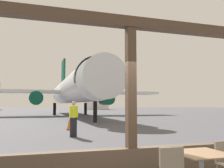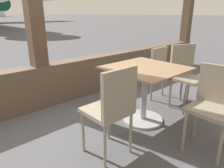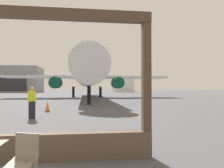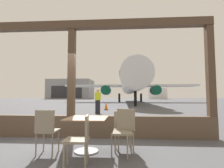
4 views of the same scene
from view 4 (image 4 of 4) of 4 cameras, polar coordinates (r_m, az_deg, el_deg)
The scene contains 12 objects.
ground_plane at distance 45.17m, azimuth 1.83°, elevation -5.70°, with size 220.00×220.00×0.00m, color #4C4C51.
window_frame at distance 5.37m, azimuth -13.29°, elevation -3.45°, with size 8.38×0.24×3.52m.
dining_table at distance 3.95m, azimuth -8.36°, elevation -14.92°, with size 0.88×0.88×0.73m.
cafe_chair_window_left at distance 3.13m, azimuth -10.21°, elevation -16.47°, with size 0.43×0.43×0.87m.
cafe_chair_window_right at distance 4.10m, azimuth 3.53°, elevation -13.77°, with size 0.41×0.41×0.85m.
cafe_chair_aisle_left at distance 3.93m, azimuth -20.79°, elevation -13.34°, with size 0.40×0.40×0.92m.
cafe_chair_aisle_right at distance 3.75m, azimuth 4.06°, elevation -14.12°, with size 0.50×0.50×0.93m.
airplane at distance 35.26m, azimuth 6.18°, elevation 0.07°, with size 27.59×34.51×10.73m.
ground_crew_worker at distance 12.30m, azimuth -4.71°, elevation -5.54°, with size 0.40×0.57×1.74m.
traffic_cone at distance 15.70m, azimuth -1.96°, elevation -7.27°, with size 0.36×0.36×0.73m.
distant_hangar at distance 92.17m, azimuth -13.25°, elevation -1.79°, with size 21.30×15.55×9.75m.
fuel_storage_tank at distance 85.39m, azimuth 14.80°, elevation -3.11°, with size 9.06×9.06×5.19m, color white.
Camera 4 is at (1.58, -5.13, 1.20)m, focal length 27.70 mm.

